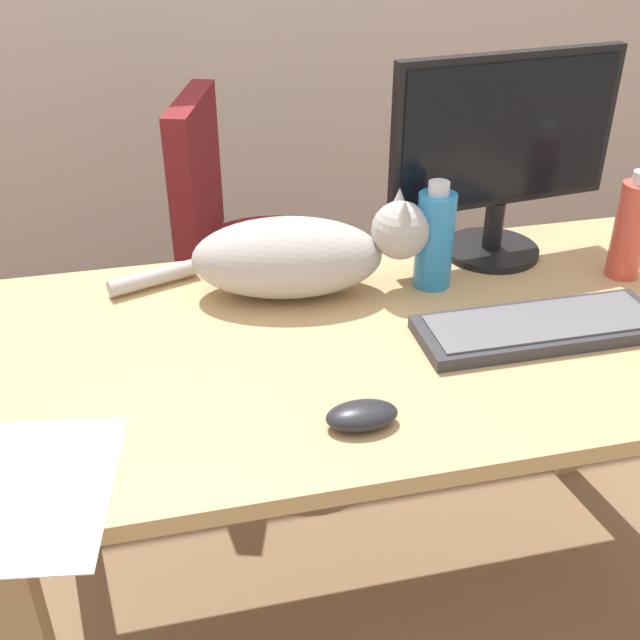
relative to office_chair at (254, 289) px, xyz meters
name	(u,v)px	position (x,y,z in m)	size (l,w,h in m)	color
ground_plane	(371,599)	(0.13, -0.76, -0.40)	(8.00, 8.00, 0.00)	#846647
desk	(382,380)	(0.13, -0.76, 0.21)	(1.38, 0.73, 0.71)	tan
office_chair	(254,289)	(0.00, 0.00, 0.00)	(0.50, 0.48, 0.93)	black
monitor	(504,150)	(0.44, -0.51, 0.53)	(0.48, 0.20, 0.42)	black
keyboard	(540,327)	(0.39, -0.83, 0.32)	(0.44, 0.15, 0.03)	#333338
cat	(299,254)	(0.01, -0.58, 0.39)	(0.61, 0.24, 0.20)	#B2ADA8
computer_mouse	(362,415)	(0.02, -1.00, 0.32)	(0.11, 0.06, 0.04)	#232328
paper_sheet	(34,491)	(-0.45, -1.04, 0.31)	(0.21, 0.30, 0.00)	white
water_bottle	(435,239)	(0.27, -0.61, 0.41)	(0.07, 0.07, 0.21)	#2D8CD1
spray_bottle	(631,229)	(0.66, -0.66, 0.41)	(0.07, 0.07, 0.22)	#D84C3D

